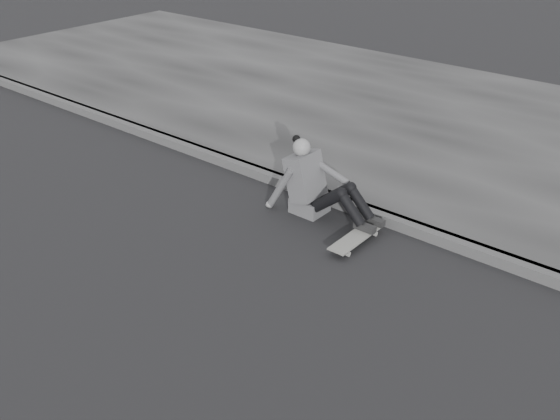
# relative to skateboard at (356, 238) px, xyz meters

# --- Properties ---
(ground) EXTENTS (80.00, 80.00, 0.00)m
(ground) POSITION_rel_skateboard_xyz_m (1.32, -2.01, -0.07)
(ground) COLOR black
(ground) RESTS_ON ground
(curb) EXTENTS (24.00, 0.16, 0.12)m
(curb) POSITION_rel_skateboard_xyz_m (1.32, 0.57, -0.01)
(curb) COLOR #464646
(curb) RESTS_ON ground
(skateboard) EXTENTS (0.20, 0.78, 0.09)m
(skateboard) POSITION_rel_skateboard_xyz_m (0.00, 0.00, 0.00)
(skateboard) COLOR gray
(skateboard) RESTS_ON ground
(seated_woman) EXTENTS (1.38, 0.46, 0.88)m
(seated_woman) POSITION_rel_skateboard_xyz_m (-0.73, 0.25, 0.29)
(seated_woman) COLOR #4F4F52
(seated_woman) RESTS_ON ground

